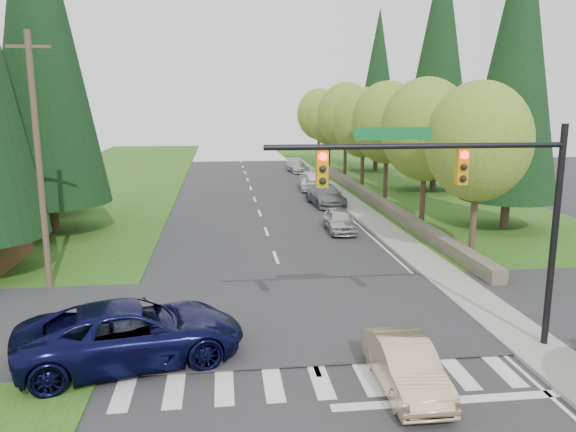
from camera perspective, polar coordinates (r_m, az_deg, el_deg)
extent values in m
cube|color=#235216|center=(35.07, 19.62, -1.24)|extent=(14.00, 110.00, 0.06)
cube|color=#235216|center=(33.12, -25.10, -2.41)|extent=(14.00, 110.00, 0.06)
cube|color=#28282B|center=(20.14, 0.90, -10.02)|extent=(120.00, 8.00, 0.10)
cube|color=gray|center=(34.69, 9.09, -0.78)|extent=(1.80, 80.00, 0.13)
cube|color=gray|center=(34.46, 7.73, -0.82)|extent=(0.20, 80.00, 0.13)
cube|color=#4C4438|center=(42.65, 8.37, 1.94)|extent=(0.70, 40.00, 0.70)
cylinder|color=black|center=(18.38, 25.40, -2.19)|extent=(0.20, 0.20, 6.80)
cylinder|color=black|center=(16.05, 13.10, 6.93)|extent=(8.60, 0.16, 0.16)
cube|color=#0C662D|center=(15.85, 10.69, 8.24)|extent=(2.20, 0.04, 0.35)
cube|color=#BF8C0C|center=(16.60, 17.24, 4.77)|extent=(0.32, 0.24, 1.00)
sphere|color=#FF0C05|center=(16.44, 17.51, 5.92)|extent=(0.22, 0.22, 0.22)
cube|color=#BF8C0C|center=(15.41, 3.47, 4.78)|extent=(0.32, 0.24, 1.00)
sphere|color=#FF0C05|center=(15.23, 3.58, 6.02)|extent=(0.22, 0.22, 0.22)
cylinder|color=#473828|center=(23.72, -23.96, 4.74)|extent=(0.24, 0.24, 10.00)
cube|color=#473828|center=(23.67, -24.87, 15.36)|extent=(1.60, 0.10, 0.12)
cylinder|color=#38281C|center=(27.68, 18.37, 0.51)|extent=(0.32, 0.32, 4.76)
ellipsoid|color=#507720|center=(27.28, 18.80, 7.19)|extent=(4.80, 4.80, 5.52)
cylinder|color=#38281C|center=(34.07, 13.57, 2.92)|extent=(0.32, 0.32, 4.93)
ellipsoid|color=#507720|center=(33.74, 13.84, 8.54)|extent=(5.20, 5.20, 5.98)
cylinder|color=#38281C|center=(40.57, 9.88, 4.50)|extent=(0.32, 0.32, 5.04)
ellipsoid|color=#507720|center=(40.30, 10.06, 9.33)|extent=(5.00, 5.00, 5.75)
cylinder|color=#38281C|center=(47.31, 7.57, 5.43)|extent=(0.32, 0.32, 4.82)
ellipsoid|color=#507720|center=(47.07, 7.67, 9.39)|extent=(5.00, 5.00, 5.75)
cylinder|color=#38281C|center=(54.09, 5.83, 6.42)|extent=(0.32, 0.32, 5.15)
ellipsoid|color=#507720|center=(53.89, 5.91, 10.12)|extent=(5.40, 5.40, 6.21)
cylinder|color=#38281C|center=(60.89, 4.19, 6.81)|extent=(0.32, 0.32, 4.70)
ellipsoid|color=#507720|center=(60.71, 4.24, 9.81)|extent=(4.80, 4.80, 5.52)
cylinder|color=#38281C|center=(67.76, 3.14, 7.43)|extent=(0.32, 0.32, 4.98)
ellipsoid|color=#507720|center=(67.60, 3.17, 10.29)|extent=(5.20, 5.20, 5.98)
cylinder|color=#38281C|center=(34.49, -22.65, -0.03)|extent=(0.50, 0.50, 2.00)
cone|color=black|center=(34.11, -24.05, 17.18)|extent=(6.46, 6.46, 19.00)
cylinder|color=#38281C|center=(40.72, -23.13, 1.60)|extent=(0.50, 0.50, 2.00)
cone|color=black|center=(40.31, -24.21, 14.72)|extent=(5.78, 5.78, 17.00)
cylinder|color=#38281C|center=(35.34, 21.18, 0.35)|extent=(0.50, 0.50, 2.00)
cone|color=black|center=(34.83, 22.27, 14.69)|extent=(5.44, 5.44, 16.00)
cylinder|color=#38281C|center=(48.31, 14.51, 3.61)|extent=(0.50, 0.50, 2.00)
cone|color=black|center=(48.00, 15.12, 15.26)|extent=(6.12, 6.12, 18.00)
cylinder|color=#38281C|center=(61.18, 8.88, 5.45)|extent=(0.50, 0.50, 2.00)
cone|color=black|center=(60.87, 9.13, 13.24)|extent=(5.10, 5.10, 15.00)
imported|color=beige|center=(15.45, 11.88, -14.69)|extent=(1.38, 3.94, 1.30)
imported|color=#0A0C35|center=(17.07, -15.53, -11.36)|extent=(6.91, 4.42, 1.77)
imported|color=#B7B7BC|center=(32.45, 5.28, -0.49)|extent=(1.64, 3.85, 1.30)
imported|color=slate|center=(40.70, 3.84, 2.14)|extent=(2.49, 5.28, 1.49)
imported|color=silver|center=(46.18, 2.94, 3.36)|extent=(2.14, 5.01, 1.61)
imported|color=white|center=(47.63, 2.39, 3.63)|extent=(2.39, 4.94, 1.62)
imported|color=silver|center=(59.54, 0.95, 5.05)|extent=(2.21, 4.42, 1.23)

